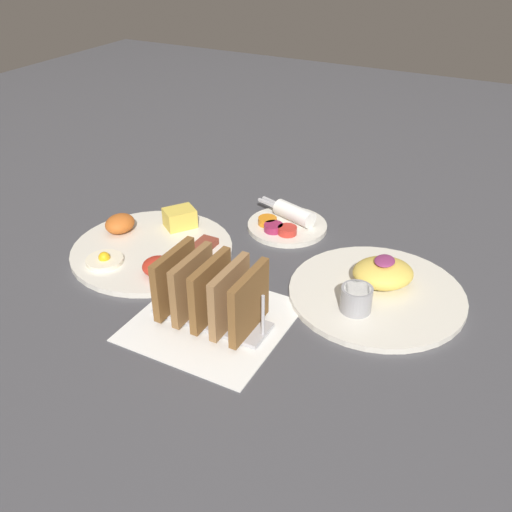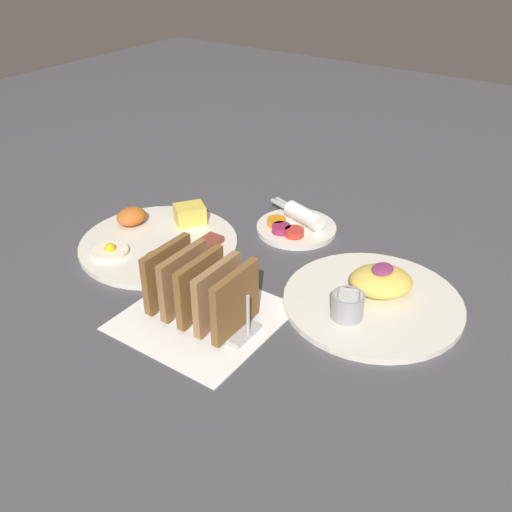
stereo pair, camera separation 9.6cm
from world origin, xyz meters
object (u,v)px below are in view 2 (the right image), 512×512
object	(u,v)px
plate_breakfast	(158,240)
plate_foreground	(373,296)
toast_rack	(200,290)
plate_condiments	(296,225)

from	to	relation	value
plate_breakfast	plate_foreground	xyz separation A→B (m)	(0.06, -0.40, 0.00)
plate_breakfast	toast_rack	bearing A→B (deg)	-121.24
plate_breakfast	plate_condiments	distance (m)	0.26
plate_condiments	plate_breakfast	bearing A→B (deg)	136.83
toast_rack	plate_condiments	bearing A→B (deg)	4.45
plate_foreground	plate_condiments	bearing A→B (deg)	58.54
plate_breakfast	plate_condiments	size ratio (longest dim) A/B	1.79
plate_condiments	toast_rack	world-z (taller)	toast_rack
plate_foreground	toast_rack	bearing A→B (deg)	132.45
plate_condiments	toast_rack	xyz separation A→B (m)	(-0.32, -0.02, 0.04)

